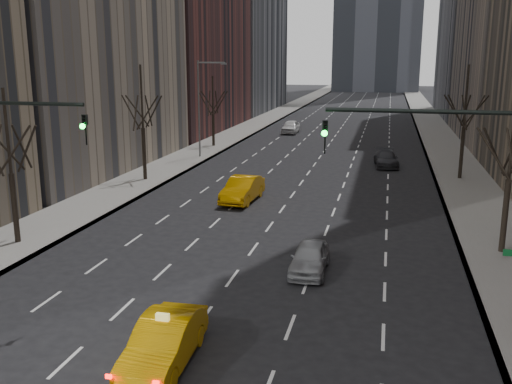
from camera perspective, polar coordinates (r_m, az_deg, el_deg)
The scene contains 14 objects.
sidewalk_left at distance 79.24m, azimuth -0.56°, elevation 6.52°, with size 4.50×320.00×0.15m, color slate.
sidewalk_right at distance 77.28m, azimuth 17.48°, elevation 5.74°, with size 4.50×320.00×0.15m, color slate.
tree_lw_b at distance 31.07m, azimuth -23.28°, elevation 1.70°, with size 3.36×3.50×7.82m.
tree_lw_c at distance 44.74m, azimuth -11.23°, elevation 6.17°, with size 3.36×3.50×8.74m.
tree_lw_d at distance 61.55m, azimuth -4.32°, elevation 7.81°, with size 3.36×3.50×7.36m.
tree_rw_b at distance 29.60m, azimuth 23.94°, elevation 1.11°, with size 3.36×3.50×7.82m.
tree_rw_c at distance 47.14m, azimuth 20.05°, elevation 5.97°, with size 3.36×3.50×8.74m.
traffic_mast_right at distance 19.09m, azimuth 21.28°, elevation 0.63°, with size 6.69×0.39×8.00m.
streetlight_far at distance 54.39m, azimuth -5.39°, elevation 9.25°, with size 2.83×0.22×9.00m.
taxi_sedan at distance 18.49m, azimuth -9.22°, elevation -14.66°, with size 1.60×4.60×1.51m, color #E3A004.
silver_sedan_ahead at distance 25.73m, azimuth 5.37°, elevation -6.56°, with size 1.57×3.90×1.33m, color gray.
far_taxi at distance 38.03m, azimuth -1.37°, elevation 0.27°, with size 1.74×5.00×1.65m, color orange.
far_suv_grey at distance 51.76m, azimuth 12.89°, elevation 3.28°, with size 1.95×4.79×1.39m, color #2C2C31.
far_car_white at distance 73.16m, azimuth 3.50°, elevation 6.52°, with size 1.93×4.80×1.64m, color silver.
Camera 1 is at (6.28, -6.49, 9.36)m, focal length 40.00 mm.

